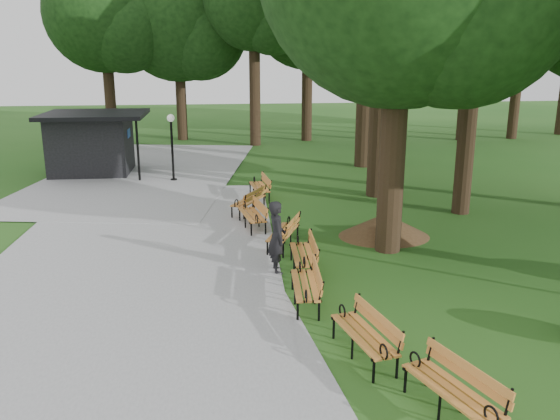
{
  "coord_description": "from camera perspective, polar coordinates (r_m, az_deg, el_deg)",
  "views": [
    {
      "loc": [
        -1.65,
        -12.33,
        5.35
      ],
      "look_at": [
        0.09,
        3.07,
        1.1
      ],
      "focal_mm": 37.1,
      "sensor_mm": 36.0,
      "label": 1
    }
  ],
  "objects": [
    {
      "name": "tree_backdrop",
      "position": [
        36.52,
        7.32,
        19.86
      ],
      "size": [
        36.52,
        10.15,
        16.6
      ],
      "primitive_type": null,
      "color": "black",
      "rests_on": "ground"
    },
    {
      "name": "lamp_post",
      "position": [
        24.84,
        -10.65,
        7.49
      ],
      "size": [
        0.32,
        0.32,
        2.84
      ],
      "color": "black",
      "rests_on": "ground"
    },
    {
      "name": "path",
      "position": [
        16.39,
        -14.36,
        -4.1
      ],
      "size": [
        12.0,
        38.0,
        0.06
      ],
      "primitive_type": "cube",
      "color": "#969699",
      "rests_on": "ground"
    },
    {
      "name": "person",
      "position": [
        14.32,
        -0.3,
        -2.69
      ],
      "size": [
        0.5,
        0.71,
        1.84
      ],
      "primitive_type": "imported",
      "rotation": [
        0.0,
        0.0,
        1.66
      ],
      "color": "black",
      "rests_on": "ground"
    },
    {
      "name": "bench_2",
      "position": [
        12.69,
        2.49,
        -7.44
      ],
      "size": [
        0.77,
        1.94,
        0.88
      ],
      "primitive_type": null,
      "rotation": [
        0.0,
        0.0,
        -1.64
      ],
      "color": "orange",
      "rests_on": "ground"
    },
    {
      "name": "bench_5",
      "position": [
        18.02,
        -2.78,
        -0.49
      ],
      "size": [
        0.95,
        1.98,
        0.88
      ],
      "primitive_type": null,
      "rotation": [
        0.0,
        0.0,
        -1.4
      ],
      "color": "orange",
      "rests_on": "ground"
    },
    {
      "name": "bench_6",
      "position": [
        19.74,
        -3.14,
        0.91
      ],
      "size": [
        1.47,
        1.97,
        0.88
      ],
      "primitive_type": null,
      "rotation": [
        0.0,
        0.0,
        -2.07
      ],
      "color": "orange",
      "rests_on": "ground"
    },
    {
      "name": "bench_0",
      "position": [
        9.44,
        16.6,
        -16.7
      ],
      "size": [
        1.23,
        2.0,
        0.88
      ],
      "primitive_type": null,
      "rotation": [
        0.0,
        0.0,
        -1.24
      ],
      "color": "orange",
      "rests_on": "ground"
    },
    {
      "name": "kiosk",
      "position": [
        27.44,
        -18.13,
        6.27
      ],
      "size": [
        4.43,
        3.86,
        2.76
      ],
      "primitive_type": null,
      "rotation": [
        0.0,
        0.0,
        -0.01
      ],
      "color": "black",
      "rests_on": "ground"
    },
    {
      "name": "bench_3",
      "position": [
        14.52,
        2.27,
        -4.43
      ],
      "size": [
        0.73,
        1.93,
        0.88
      ],
      "primitive_type": null,
      "rotation": [
        0.0,
        0.0,
        -1.62
      ],
      "color": "orange",
      "rests_on": "ground"
    },
    {
      "name": "bench_4",
      "position": [
        16.26,
        0.31,
        -2.23
      ],
      "size": [
        1.3,
        2.0,
        0.88
      ],
      "primitive_type": null,
      "rotation": [
        0.0,
        0.0,
        -1.95
      ],
      "color": "orange",
      "rests_on": "ground"
    },
    {
      "name": "dirt_mound",
      "position": [
        17.54,
        10.26,
        -1.46
      ],
      "size": [
        2.29,
        2.29,
        0.71
      ],
      "primitive_type": "cone",
      "color": "#47301C",
      "rests_on": "ground"
    },
    {
      "name": "bench_1",
      "position": [
        10.72,
        8.26,
        -12.1
      ],
      "size": [
        1.03,
        1.99,
        0.88
      ],
      "primitive_type": null,
      "rotation": [
        0.0,
        0.0,
        -1.36
      ],
      "color": "orange",
      "rests_on": "ground"
    },
    {
      "name": "bench_7",
      "position": [
        21.74,
        -2.05,
        2.28
      ],
      "size": [
        0.82,
        1.95,
        0.88
      ],
      "primitive_type": null,
      "rotation": [
        0.0,
        0.0,
        -1.47
      ],
      "color": "orange",
      "rests_on": "ground"
    },
    {
      "name": "ground",
      "position": [
        13.54,
        1.09,
        -7.94
      ],
      "size": [
        100.0,
        100.0,
        0.0
      ],
      "primitive_type": "plane",
      "color": "#205016",
      "rests_on": "ground"
    }
  ]
}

